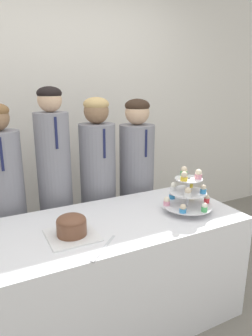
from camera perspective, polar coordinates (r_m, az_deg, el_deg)
The scene contains 9 objects.
wall_back at distance 2.96m, azimuth -13.62°, elevation 10.90°, with size 9.00×0.06×2.70m.
table at distance 2.09m, azimuth -2.80°, elevation -19.36°, with size 1.69×0.74×0.75m.
round_cake at distance 1.73m, azimuth -10.33°, elevation -10.84°, with size 0.28×0.28×0.13m.
cake_knife at distance 1.59m, azimuth -4.97°, elevation -15.74°, with size 0.22×0.20×0.01m.
cupcake_stand at distance 2.04m, azimuth 11.66°, elevation -4.65°, with size 0.33×0.33×0.30m.
student_0 at distance 2.33m, azimuth -21.80°, elevation -7.69°, with size 0.28×0.28×1.46m.
student_1 at distance 2.35m, azimuth -13.19°, elevation -5.08°, with size 0.25×0.26×1.56m.
student_2 at distance 2.46m, azimuth -5.27°, elevation -4.82°, with size 0.28×0.29×1.48m.
student_3 at distance 2.61m, azimuth 2.01°, elevation -3.81°, with size 0.29×0.30×1.46m.
Camera 1 is at (-0.69, -1.20, 1.57)m, focal length 32.00 mm.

